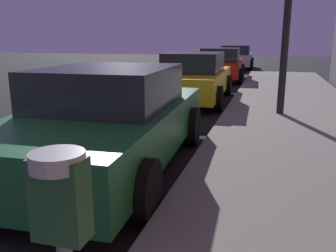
# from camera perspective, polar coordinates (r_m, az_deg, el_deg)

# --- Properties ---
(parking_meter) EXTENTS (0.19, 0.19, 1.29)m
(parking_meter) POSITION_cam_1_polar(r_m,az_deg,el_deg) (1.37, -16.49, -16.50)
(parking_meter) COLOR #59595B
(parking_meter) RESTS_ON sidewalk
(car_green) EXTENTS (2.28, 4.55, 1.43)m
(car_green) POSITION_cam_1_polar(r_m,az_deg,el_deg) (5.09, -9.47, 1.05)
(car_green) COLOR #19592D
(car_green) RESTS_ON ground
(car_yellow_cab) EXTENTS (2.05, 4.50, 1.43)m
(car_yellow_cab) POSITION_cam_1_polar(r_m,az_deg,el_deg) (10.58, 4.24, 7.77)
(car_yellow_cab) COLOR gold
(car_yellow_cab) RESTS_ON ground
(car_red) EXTENTS (2.12, 4.13, 1.43)m
(car_red) POSITION_cam_1_polar(r_m,az_deg,el_deg) (16.16, 8.47, 9.75)
(car_red) COLOR maroon
(car_red) RESTS_ON ground
(car_silver) EXTENTS (2.20, 4.36, 1.43)m
(car_silver) POSITION_cam_1_polar(r_m,az_deg,el_deg) (23.03, 10.85, 10.80)
(car_silver) COLOR #B7B7BF
(car_silver) RESTS_ON ground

